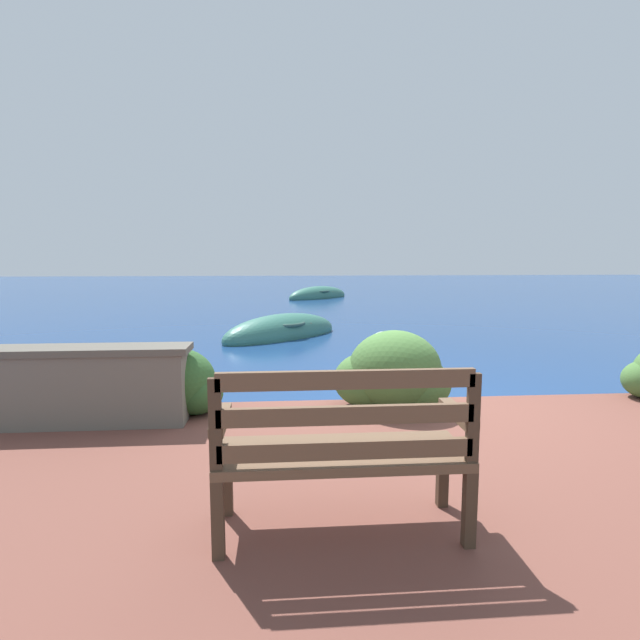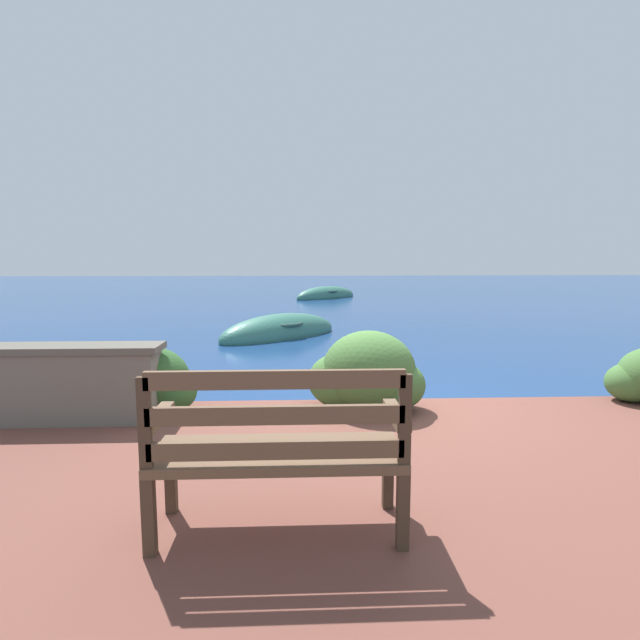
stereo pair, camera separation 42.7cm
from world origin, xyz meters
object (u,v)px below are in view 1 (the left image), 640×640
(rowboat_nearest, at_px, (282,334))
(rowboat_mid, at_px, (318,296))
(mooring_buoy, at_px, (383,344))
(park_bench, at_px, (343,447))

(rowboat_nearest, distance_m, rowboat_mid, 9.98)
(rowboat_mid, relative_size, mooring_buoy, 5.74)
(park_bench, distance_m, mooring_buoy, 6.72)
(park_bench, relative_size, mooring_buoy, 2.58)
(mooring_buoy, bearing_deg, park_bench, -103.53)
(park_bench, distance_m, rowboat_mid, 17.88)
(park_bench, bearing_deg, rowboat_mid, 93.86)
(park_bench, height_order, mooring_buoy, park_bench)
(mooring_buoy, bearing_deg, rowboat_nearest, 141.74)
(rowboat_nearest, relative_size, mooring_buoy, 5.63)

